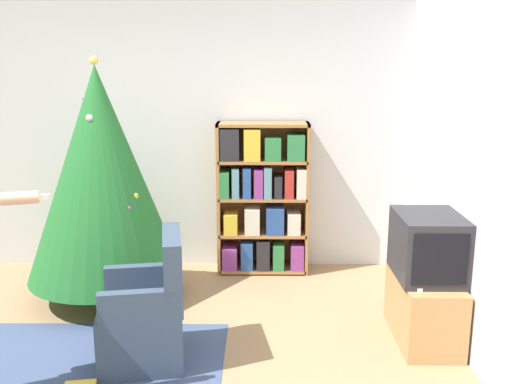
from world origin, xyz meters
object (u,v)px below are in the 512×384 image
object	(u,v)px
television	(428,246)
bookshelf	(262,198)
christmas_tree	(101,174)
armchair	(147,318)

from	to	relation	value
television	bookshelf	bearing A→B (deg)	130.45
christmas_tree	armchair	size ratio (longest dim) A/B	2.27
christmas_tree	armchair	bearing A→B (deg)	-62.44
armchair	christmas_tree	bearing A→B (deg)	-162.12
christmas_tree	armchair	distance (m)	1.46
bookshelf	christmas_tree	bearing A→B (deg)	-153.71
bookshelf	armchair	xyz separation A→B (m)	(-0.80, -1.76, -0.42)
armchair	bookshelf	bearing A→B (deg)	145.99
television	christmas_tree	distance (m)	2.71
bookshelf	television	bearing A→B (deg)	-49.55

